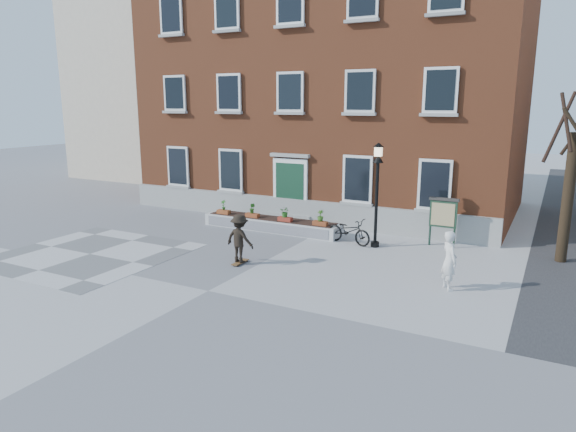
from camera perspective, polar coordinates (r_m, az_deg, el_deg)
The scene contains 11 objects.
ground at distance 15.21m, azimuth -8.86°, elevation -8.23°, with size 100.00×100.00×0.00m, color #9E9EA0.
checker_patch at distance 19.87m, azimuth -21.14°, elevation -3.96°, with size 6.00×6.00×0.01m, color slate.
distant_building at distance 41.14m, azimuth -12.77°, elevation 13.80°, with size 10.00×12.00×13.00m, color beige.
bicycle at distance 19.93m, azimuth 6.76°, elevation -1.65°, with size 0.67×1.93×1.01m, color black.
bystander at distance 15.62m, azimuth 17.48°, elevation -4.73°, with size 0.64×0.42×1.75m, color silver.
brick_building at distance 27.46m, azimuth 5.33°, elevation 14.43°, with size 18.40×10.85×12.60m.
planter_assembly at distance 21.92m, azimuth -1.85°, elevation -0.80°, with size 6.20×1.12×1.15m.
bare_tree at distance 19.50m, azimuth 28.85°, elevation 3.42°, with size 1.83×1.83×6.16m.
lamp_post at distance 19.22m, azimuth 9.89°, elevation 3.92°, with size 0.40×0.40×3.93m.
notice_board at distance 20.09m, azimuth 16.86°, elevation 0.23°, with size 1.10×0.16×1.87m.
skateboarder at distance 17.29m, azimuth -5.39°, elevation -2.51°, with size 1.10×0.78×1.71m.
Camera 1 is at (8.64, -11.32, 5.34)m, focal length 32.00 mm.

